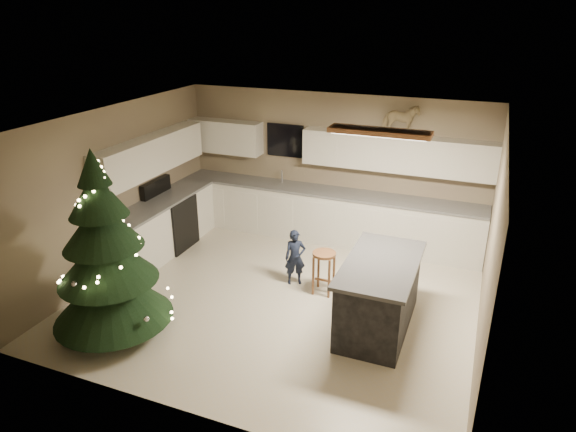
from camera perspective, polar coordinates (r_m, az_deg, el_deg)
The scene contains 8 objects.
ground_plane at distance 7.64m, azimuth -0.99°, elevation -8.94°, with size 5.50×5.50×0.00m, color #BDB39C.
room_shell at distance 6.89m, azimuth -0.90°, elevation 3.57°, with size 5.52×5.02×2.61m.
cabinetry at distance 9.00m, azimuth -2.32°, elevation 1.41°, with size 5.50×3.20×2.00m.
island at distance 6.86m, azimuth 10.08°, elevation -8.58°, with size 0.90×1.70×0.95m.
bar_stool at distance 7.53m, azimuth 4.02°, elevation -5.18°, with size 0.34×0.34×0.65m.
christmas_tree at distance 6.76m, azimuth -19.49°, elevation -4.91°, with size 1.55×1.49×2.47m.
toddler at distance 7.79m, azimuth 0.80°, elevation -4.62°, with size 0.32×0.21×0.87m, color black.
rocking_horse at distance 8.63m, azimuth 12.41°, elevation 10.41°, with size 0.63×0.40×0.51m.
Camera 1 is at (2.55, -6.02, 3.95)m, focal length 32.00 mm.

